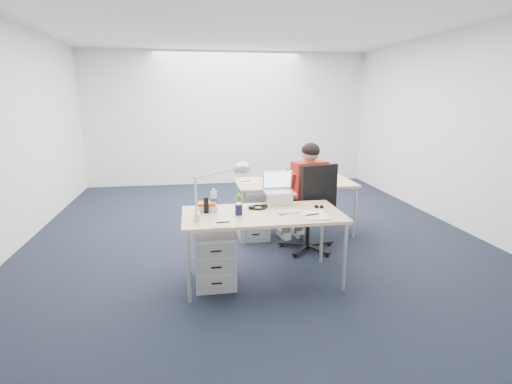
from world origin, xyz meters
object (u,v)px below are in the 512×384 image
wireless_keyboard (290,211)px  cordless_phone (206,205)px  seated_person (303,195)px  book_stack (207,207)px  drawer_pedestal_far (253,217)px  headphones (258,207)px  sunglasses (319,207)px  computer_mouse (282,213)px  water_bottle (214,199)px  desk_lamp (214,190)px  bear_figurine (239,200)px  drawer_pedestal_near (215,258)px  dark_laptop (298,176)px  desk_near (263,218)px  far_cup (334,176)px  silver_laptop (280,188)px  office_chair (309,226)px  desk_far (295,185)px  can_koozie (239,209)px

wireless_keyboard → cordless_phone: size_ratio=1.68×
seated_person → book_stack: seated_person is taller
drawer_pedestal_far → wireless_keyboard: bearing=-82.6°
drawer_pedestal_far → headphones: headphones is taller
wireless_keyboard → seated_person: bearing=61.3°
cordless_phone → sunglasses: 1.18m
computer_mouse → cordless_phone: cordless_phone is taller
headphones → water_bottle: size_ratio=1.03×
wireless_keyboard → cordless_phone: 0.85m
seated_person → water_bottle: size_ratio=6.21×
wireless_keyboard → desk_lamp: (-0.77, -0.10, 0.28)m
drawer_pedestal_far → desk_lamp: 1.73m
computer_mouse → water_bottle: size_ratio=0.38×
bear_figurine → computer_mouse: bearing=-35.8°
headphones → cordless_phone: cordless_phone is taller
drawer_pedestal_near → dark_laptop: (1.21, 1.27, 0.56)m
desk_near → desk_lamp: size_ratio=2.83×
computer_mouse → book_stack: (-0.73, 0.26, 0.03)m
computer_mouse → headphones: (-0.20, 0.26, 0.00)m
desk_lamp → cordless_phone: bearing=112.5°
drawer_pedestal_far → water_bottle: bearing=-117.6°
drawer_pedestal_far → wireless_keyboard: (0.17, -1.35, 0.46)m
bear_figurine → book_stack: (-0.33, -0.06, -0.04)m
desk_lamp → far_cup: desk_lamp is taller
desk_near → seated_person: size_ratio=1.21×
silver_laptop → headphones: 0.33m
silver_laptop → bear_figurine: 0.47m
water_bottle → desk_lamp: desk_lamp is taller
silver_laptop → sunglasses: (0.37, -0.24, -0.16)m
office_chair → far_cup: (0.57, 0.74, 0.47)m
wireless_keyboard → sunglasses: (0.34, 0.09, 0.00)m
far_cup → headphones: bearing=-135.2°
seated_person → desk_far: bearing=75.0°
desk_far → far_cup: size_ratio=15.34×
desk_far → computer_mouse: computer_mouse is taller
wireless_keyboard → can_koozie: 0.53m
drawer_pedestal_near → dark_laptop: dark_laptop is taller
drawer_pedestal_near → dark_laptop: size_ratio=1.93×
water_bottle → far_cup: bearing=35.2°
office_chair → drawer_pedestal_near: (-1.21, -0.72, -0.04)m
computer_mouse → desk_near: bearing=151.5°
cordless_phone → desk_far: bearing=28.1°
drawer_pedestal_near → sunglasses: bearing=3.5°
far_cup → drawer_pedestal_far: bearing=-173.6°
computer_mouse → sunglasses: computer_mouse is taller
desk_lamp → far_cup: size_ratio=5.41×
office_chair → water_bottle: office_chair is taller
can_koozie → book_stack: size_ratio=0.62×
silver_laptop → wireless_keyboard: bearing=-83.5°
office_chair → can_koozie: bearing=-154.4°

